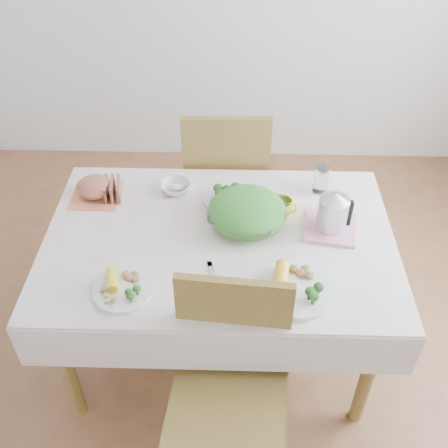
{
  "coord_description": "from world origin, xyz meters",
  "views": [
    {
      "loc": [
        0.07,
        -1.65,
        2.28
      ],
      "look_at": [
        0.02,
        0.02,
        0.82
      ],
      "focal_mm": 42.0,
      "sensor_mm": 36.0,
      "label": 1
    }
  ],
  "objects_px": {
    "chair_near": "(227,413)",
    "dinner_plate_right": "(296,290)",
    "chair_far": "(226,186)",
    "salad_bowl": "(247,216)",
    "dining_table": "(220,297)",
    "dinner_plate_left": "(123,290)",
    "electric_kettle": "(333,208)",
    "yellow_mug": "(281,208)"
  },
  "relations": [
    {
      "from": "salad_bowl",
      "to": "dinner_plate_left",
      "type": "height_order",
      "value": "salad_bowl"
    },
    {
      "from": "chair_near",
      "to": "dinner_plate_right",
      "type": "xyz_separation_m",
      "value": [
        0.25,
        0.35,
        0.31
      ]
    },
    {
      "from": "chair_near",
      "to": "salad_bowl",
      "type": "bearing_deg",
      "value": 90.03
    },
    {
      "from": "dining_table",
      "to": "dinner_plate_right",
      "type": "height_order",
      "value": "dinner_plate_right"
    },
    {
      "from": "chair_far",
      "to": "dinner_plate_right",
      "type": "relative_size",
      "value": 3.48
    },
    {
      "from": "yellow_mug",
      "to": "salad_bowl",
      "type": "bearing_deg",
      "value": -159.45
    },
    {
      "from": "dinner_plate_left",
      "to": "dining_table",
      "type": "bearing_deg",
      "value": 42.01
    },
    {
      "from": "dining_table",
      "to": "salad_bowl",
      "type": "bearing_deg",
      "value": 39.64
    },
    {
      "from": "salad_bowl",
      "to": "dinner_plate_left",
      "type": "xyz_separation_m",
      "value": [
        -0.48,
        -0.42,
        -0.03
      ]
    },
    {
      "from": "yellow_mug",
      "to": "dinner_plate_left",
      "type": "bearing_deg",
      "value": -142.79
    },
    {
      "from": "chair_near",
      "to": "dinner_plate_left",
      "type": "relative_size",
      "value": 4.22
    },
    {
      "from": "dining_table",
      "to": "dinner_plate_right",
      "type": "bearing_deg",
      "value": -44.84
    },
    {
      "from": "dining_table",
      "to": "dinner_plate_left",
      "type": "xyz_separation_m",
      "value": [
        -0.36,
        -0.32,
        0.4
      ]
    },
    {
      "from": "chair_far",
      "to": "dinner_plate_right",
      "type": "xyz_separation_m",
      "value": [
        0.29,
        -1.06,
        0.31
      ]
    },
    {
      "from": "salad_bowl",
      "to": "dinner_plate_left",
      "type": "bearing_deg",
      "value": -138.56
    },
    {
      "from": "dinner_plate_right",
      "to": "yellow_mug",
      "type": "bearing_deg",
      "value": 94.05
    },
    {
      "from": "chair_far",
      "to": "yellow_mug",
      "type": "relative_size",
      "value": 9.68
    },
    {
      "from": "dining_table",
      "to": "electric_kettle",
      "type": "bearing_deg",
      "value": 7.75
    },
    {
      "from": "dining_table",
      "to": "dinner_plate_right",
      "type": "distance_m",
      "value": 0.58
    },
    {
      "from": "dining_table",
      "to": "yellow_mug",
      "type": "distance_m",
      "value": 0.53
    },
    {
      "from": "chair_near",
      "to": "chair_far",
      "type": "xyz_separation_m",
      "value": [
        -0.04,
        1.41,
        -0.0
      ]
    },
    {
      "from": "chair_near",
      "to": "salad_bowl",
      "type": "xyz_separation_m",
      "value": [
        0.07,
        0.74,
        0.34
      ]
    },
    {
      "from": "chair_far",
      "to": "salad_bowl",
      "type": "distance_m",
      "value": 0.75
    },
    {
      "from": "chair_far",
      "to": "salad_bowl",
      "type": "height_order",
      "value": "chair_far"
    },
    {
      "from": "chair_far",
      "to": "electric_kettle",
      "type": "relative_size",
      "value": 5.64
    },
    {
      "from": "dining_table",
      "to": "chair_far",
      "type": "xyz_separation_m",
      "value": [
        0.01,
        0.76,
        0.09
      ]
    },
    {
      "from": "chair_near",
      "to": "electric_kettle",
      "type": "xyz_separation_m",
      "value": [
        0.43,
        0.71,
        0.42
      ]
    },
    {
      "from": "chair_far",
      "to": "electric_kettle",
      "type": "xyz_separation_m",
      "value": [
        0.47,
        -0.7,
        0.42
      ]
    },
    {
      "from": "chair_far",
      "to": "yellow_mug",
      "type": "distance_m",
      "value": 0.74
    },
    {
      "from": "chair_near",
      "to": "electric_kettle",
      "type": "height_order",
      "value": "electric_kettle"
    },
    {
      "from": "dining_table",
      "to": "salad_bowl",
      "type": "distance_m",
      "value": 0.45
    },
    {
      "from": "dinner_plate_left",
      "to": "yellow_mug",
      "type": "height_order",
      "value": "yellow_mug"
    },
    {
      "from": "chair_near",
      "to": "dinner_plate_left",
      "type": "height_order",
      "value": "chair_near"
    },
    {
      "from": "chair_far",
      "to": "dinner_plate_left",
      "type": "bearing_deg",
      "value": 69.34
    },
    {
      "from": "yellow_mug",
      "to": "electric_kettle",
      "type": "distance_m",
      "value": 0.24
    },
    {
      "from": "dinner_plate_right",
      "to": "electric_kettle",
      "type": "relative_size",
      "value": 1.62
    },
    {
      "from": "dining_table",
      "to": "chair_far",
      "type": "bearing_deg",
      "value": 89.23
    },
    {
      "from": "dining_table",
      "to": "dinner_plate_left",
      "type": "relative_size",
      "value": 6.05
    },
    {
      "from": "dining_table",
      "to": "electric_kettle",
      "type": "xyz_separation_m",
      "value": [
        0.48,
        0.07,
        0.51
      ]
    },
    {
      "from": "chair_near",
      "to": "electric_kettle",
      "type": "relative_size",
      "value": 5.37
    },
    {
      "from": "dinner_plate_left",
      "to": "yellow_mug",
      "type": "xyz_separation_m",
      "value": [
        0.63,
        0.48,
        0.03
      ]
    },
    {
      "from": "chair_near",
      "to": "salad_bowl",
      "type": "height_order",
      "value": "chair_near"
    }
  ]
}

